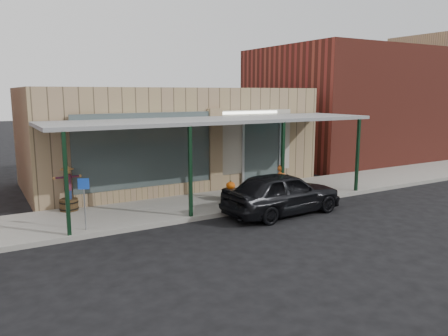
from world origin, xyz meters
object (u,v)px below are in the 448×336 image
handicap_sign (84,197)px  barrel_pumpkin (231,193)px  parked_sedan (282,193)px  barrel_scarecrow (68,195)px

handicap_sign → barrel_pumpkin: bearing=32.2°
barrel_pumpkin → parked_sedan: bearing=-67.1°
handicap_sign → parked_sedan: (6.18, -1.07, -0.39)m
barrel_scarecrow → barrel_pumpkin: barrel_scarecrow is taller
barrel_scarecrow → parked_sedan: barrel_scarecrow is taller
barrel_scarecrow → handicap_sign: 2.43m
handicap_sign → parked_sedan: bearing=12.9°
barrel_pumpkin → parked_sedan: size_ratio=0.17×
barrel_pumpkin → handicap_sign: size_ratio=0.49×
barrel_scarecrow → parked_sedan: (6.18, -3.46, 0.06)m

